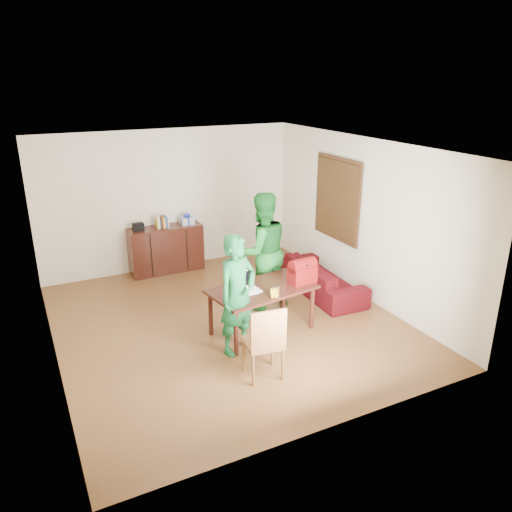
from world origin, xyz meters
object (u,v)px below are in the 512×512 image
red_bag (302,273)px  sofa (322,278)px  laptop (247,289)px  chair (263,356)px  bottle (277,291)px  person_far (262,251)px  person_near (238,295)px  table (262,293)px

red_bag → sofa: bearing=37.0°
laptop → chair: bearing=-111.0°
bottle → sofa: (1.56, 1.17, -0.53)m
person_far → red_bag: (0.24, -0.87, -0.11)m
person_near → bottle: size_ratio=8.98×
person_near → red_bag: size_ratio=4.23×
chair → bottle: size_ratio=5.32×
person_far → laptop: bearing=52.2°
bottle → sofa: bearing=37.1°
bottle → laptop: bearing=129.9°
person_near → laptop: 0.44m
table → person_near: person_near is taller
chair → sofa: chair is taller
chair → red_bag: size_ratio=2.51×
person_far → chair: bearing=64.2°
laptop → bottle: (0.29, -0.35, 0.05)m
person_near → laptop: person_near is taller
person_far → red_bag: size_ratio=4.80×
chair → person_near: bearing=99.5°
person_far → laptop: person_far is taller
person_near → laptop: bearing=28.0°
table → chair: (-0.52, -1.05, -0.33)m
person_near → sofa: size_ratio=0.90×
person_near → red_bag: 1.20m
table → sofa: 1.82m
red_bag → bottle: bearing=-158.9°
person_near → person_far: (0.94, 1.12, 0.12)m
person_near → bottle: bearing=-22.0°
chair → laptop: size_ratio=2.59×
person_far → bottle: bearing=73.9°
red_bag → chair: bearing=-145.3°
table → red_bag: (0.63, -0.09, 0.23)m
table → red_bag: size_ratio=4.04×
laptop → sofa: laptop is taller
table → red_bag: bearing=-16.3°
person_near → sofa: bearing=9.5°
bottle → red_bag: (0.59, 0.29, 0.05)m
table → red_bag: red_bag is taller
person_far → laptop: 1.05m
laptop → person_near: bearing=-139.9°
person_near → bottle: (0.59, -0.04, -0.04)m
chair → person_far: (0.91, 1.83, 0.67)m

